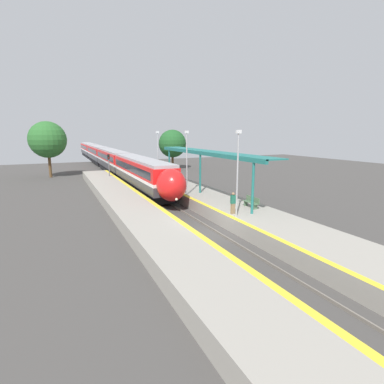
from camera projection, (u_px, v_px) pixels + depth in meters
name	position (u px, v px, depth m)	size (l,w,h in m)	color
ground_plane	(207.00, 234.00, 21.17)	(120.00, 120.00, 0.00)	#423F3D
rail_left	(198.00, 234.00, 20.86)	(0.08, 90.00, 0.15)	slate
rail_right	(216.00, 232.00, 21.45)	(0.08, 90.00, 0.15)	slate
train	(105.00, 157.00, 60.40)	(2.79, 78.11, 4.06)	black
platform_right	(255.00, 220.00, 22.73)	(4.66, 64.00, 1.06)	gray
platform_left	(159.00, 234.00, 19.58)	(3.79, 64.00, 1.06)	gray
platform_bench	(251.00, 202.00, 24.35)	(0.44, 1.76, 0.89)	#4C6B4C
person_waiting	(233.00, 203.00, 22.35)	(0.36, 0.22, 1.65)	#7F6647
railway_signal	(109.00, 166.00, 41.85)	(0.28, 0.28, 4.10)	#59595E
lamppost_near	(238.00, 169.00, 21.04)	(0.36, 0.20, 6.18)	#9E9EA3
lamppost_mid	(187.00, 159.00, 28.94)	(0.36, 0.20, 6.18)	#9E9EA3
lamppost_far	(158.00, 153.00, 36.84)	(0.36, 0.20, 6.18)	#9E9EA3
station_canopy	(205.00, 154.00, 29.92)	(2.02, 20.66, 4.21)	#1E6B66
background_tree_left	(48.00, 140.00, 46.94)	(5.70, 5.70, 8.83)	brown
background_tree_right	(172.00, 144.00, 58.25)	(5.37, 5.37, 7.65)	brown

